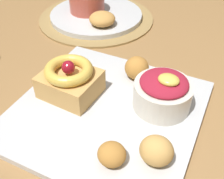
# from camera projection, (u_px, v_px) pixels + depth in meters

# --- Properties ---
(dining_table) EXTENTS (1.31, 1.01, 0.73)m
(dining_table) POSITION_uv_depth(u_px,v_px,m) (152.00, 120.00, 0.60)
(dining_table) COLOR olive
(dining_table) RESTS_ON ground_plane
(woven_placemat) EXTENTS (0.31, 0.31, 0.00)m
(woven_placemat) POSITION_uv_depth(u_px,v_px,m) (96.00, 18.00, 0.76)
(woven_placemat) COLOR #997A47
(woven_placemat) RESTS_ON dining_table
(front_plate) EXTENTS (0.30, 0.30, 0.01)m
(front_plate) POSITION_uv_depth(u_px,v_px,m) (107.00, 111.00, 0.48)
(front_plate) COLOR silver
(front_plate) RESTS_ON dining_table
(cake_slice) EXTENTS (0.10, 0.09, 0.07)m
(cake_slice) POSITION_uv_depth(u_px,v_px,m) (70.00, 80.00, 0.49)
(cake_slice) COLOR tan
(cake_slice) RESTS_ON front_plate
(berry_ramekin) EXTENTS (0.10, 0.10, 0.07)m
(berry_ramekin) POSITION_uv_depth(u_px,v_px,m) (163.00, 92.00, 0.46)
(berry_ramekin) COLOR silver
(berry_ramekin) RESTS_ON front_plate
(fritter_front) EXTENTS (0.04, 0.04, 0.03)m
(fritter_front) POSITION_uv_depth(u_px,v_px,m) (109.00, 153.00, 0.38)
(fritter_front) COLOR #BC7F38
(fritter_front) RESTS_ON front_plate
(fritter_middle) EXTENTS (0.05, 0.05, 0.04)m
(fritter_middle) POSITION_uv_depth(u_px,v_px,m) (137.00, 68.00, 0.53)
(fritter_middle) COLOR #BC7F38
(fritter_middle) RESTS_ON front_plate
(fritter_back) EXTENTS (0.05, 0.04, 0.04)m
(fritter_back) POSITION_uv_depth(u_px,v_px,m) (156.00, 151.00, 0.38)
(fritter_back) COLOR tan
(fritter_back) RESTS_ON front_plate
(back_plate) EXTENTS (0.25, 0.25, 0.01)m
(back_plate) POSITION_uv_depth(u_px,v_px,m) (96.00, 15.00, 0.75)
(back_plate) COLOR silver
(back_plate) RESTS_ON woven_placemat
(back_ramekin) EXTENTS (0.09, 0.09, 0.07)m
(back_ramekin) POSITION_uv_depth(u_px,v_px,m) (87.00, 0.00, 0.74)
(back_ramekin) COLOR #B24C3D
(back_ramekin) RESTS_ON back_plate
(back_pastry) EXTENTS (0.06, 0.06, 0.03)m
(back_pastry) POSITION_uv_depth(u_px,v_px,m) (102.00, 19.00, 0.69)
(back_pastry) COLOR #C68E47
(back_pastry) RESTS_ON back_plate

